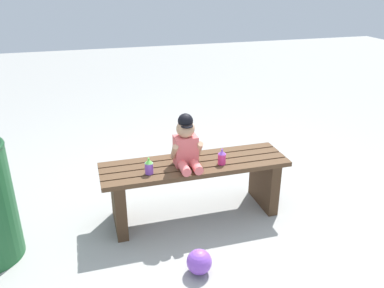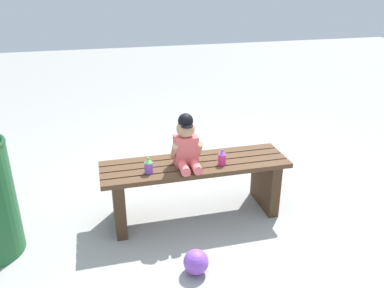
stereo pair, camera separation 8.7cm
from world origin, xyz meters
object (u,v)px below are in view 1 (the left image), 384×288
Objects in this scene: child_figure at (186,144)px; sippy_cup_right at (222,157)px; sippy_cup_left at (149,166)px; park_bench at (195,181)px; toy_ball at (199,262)px.

sippy_cup_right is at bearing -11.58° from child_figure.
child_figure is 0.32m from sippy_cup_left.
park_bench is 0.43m from sippy_cup_left.
sippy_cup_left is (-0.29, -0.05, -0.12)m from child_figure.
child_figure is at bearing -160.48° from park_bench.
sippy_cup_left reaches higher than toy_ball.
park_bench is at bearing 12.33° from sippy_cup_left.
sippy_cup_left is 0.56m from sippy_cup_right.
toy_ball is at bearing -104.06° from park_bench.
child_figure is 3.26× the size of sippy_cup_left.
sippy_cup_right reaches higher than park_bench.
child_figure is 2.44× the size of toy_ball.
sippy_cup_right is (0.56, 0.00, 0.00)m from sippy_cup_left.
sippy_cup_left is at bearing -169.58° from child_figure.
child_figure is at bearing 81.93° from toy_ball.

